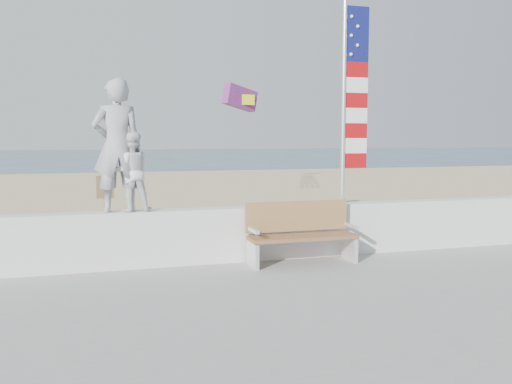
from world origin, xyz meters
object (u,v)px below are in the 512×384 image
adult (117,146)px  flag (350,95)px  bench (301,232)px  child (132,172)px

adult → flag: (3.98, -0.00, 0.88)m
adult → flag: 4.07m
bench → child: bearing=170.4°
child → bench: size_ratio=0.70×
flag → child: bearing=180.0°
adult → bench: size_ratio=1.15×
adult → bench: adult is taller
adult → bench: 3.25m
bench → flag: flag is taller
adult → bench: (2.89, -0.45, -1.42)m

